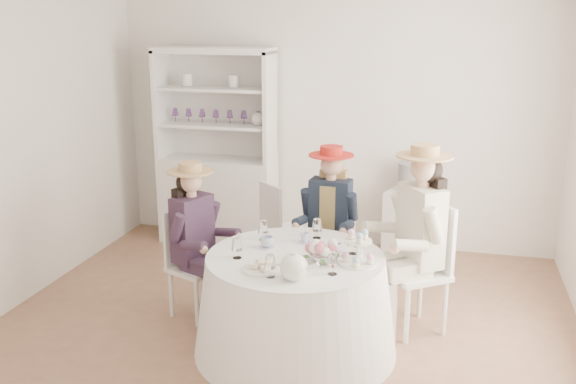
# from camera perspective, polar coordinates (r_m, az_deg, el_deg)

# --- Properties ---
(ground) EXTENTS (4.50, 4.50, 0.00)m
(ground) POSITION_cam_1_polar(r_m,az_deg,el_deg) (5.14, -0.28, -11.65)
(ground) COLOR brown
(ground) RESTS_ON ground
(wall_back) EXTENTS (4.50, 0.00, 4.50)m
(wall_back) POSITION_cam_1_polar(r_m,az_deg,el_deg) (6.61, 4.08, 6.79)
(wall_back) COLOR silver
(wall_back) RESTS_ON ground
(wall_front) EXTENTS (4.50, 0.00, 4.50)m
(wall_front) POSITION_cam_1_polar(r_m,az_deg,el_deg) (2.86, -10.41, -5.09)
(wall_front) COLOR silver
(wall_front) RESTS_ON ground
(wall_left) EXTENTS (0.00, 4.50, 4.50)m
(wall_left) POSITION_cam_1_polar(r_m,az_deg,el_deg) (5.67, -22.96, 4.15)
(wall_left) COLOR silver
(wall_left) RESTS_ON ground
(tea_table) EXTENTS (1.45, 1.45, 0.72)m
(tea_table) POSITION_cam_1_polar(r_m,az_deg,el_deg) (4.64, 0.65, -9.88)
(tea_table) COLOR white
(tea_table) RESTS_ON ground
(hutch) EXTENTS (1.28, 0.65, 2.03)m
(hutch) POSITION_cam_1_polar(r_m,az_deg,el_deg) (6.78, -6.20, 1.56)
(hutch) COLOR silver
(hutch) RESTS_ON ground
(side_table) EXTENTS (0.53, 0.53, 0.67)m
(side_table) POSITION_cam_1_polar(r_m,az_deg,el_deg) (6.50, 10.80, -2.78)
(side_table) COLOR silver
(side_table) RESTS_ON ground
(hatbox) EXTENTS (0.32, 0.32, 0.28)m
(hatbox) POSITION_cam_1_polar(r_m,az_deg,el_deg) (6.37, 11.01, 1.30)
(hatbox) COLOR black
(hatbox) RESTS_ON side_table
(guest_left) EXTENTS (0.53, 0.48, 1.26)m
(guest_left) POSITION_cam_1_polar(r_m,az_deg,el_deg) (5.06, -8.30, -3.49)
(guest_left) COLOR silver
(guest_left) RESTS_ON ground
(guest_mid) EXTENTS (0.48, 0.50, 1.31)m
(guest_mid) POSITION_cam_1_polar(r_m,az_deg,el_deg) (5.36, 3.72, -1.94)
(guest_mid) COLOR silver
(guest_mid) RESTS_ON ground
(guest_right) EXTENTS (0.62, 0.59, 1.45)m
(guest_right) POSITION_cam_1_polar(r_m,az_deg,el_deg) (4.83, 11.45, -3.25)
(guest_right) COLOR silver
(guest_right) RESTS_ON ground
(spare_chair) EXTENTS (0.51, 0.51, 0.88)m
(spare_chair) POSITION_cam_1_polar(r_m,az_deg,el_deg) (5.89, -0.74, -3.04)
(spare_chair) COLOR silver
(spare_chair) RESTS_ON ground
(teacup_a) EXTENTS (0.13, 0.13, 0.08)m
(teacup_a) POSITION_cam_1_polar(r_m,az_deg,el_deg) (4.63, -1.88, -4.55)
(teacup_a) COLOR white
(teacup_a) RESTS_ON tea_table
(teacup_b) EXTENTS (0.08, 0.08, 0.07)m
(teacup_b) POSITION_cam_1_polar(r_m,az_deg,el_deg) (4.73, 1.50, -4.14)
(teacup_b) COLOR white
(teacup_b) RESTS_ON tea_table
(teacup_c) EXTENTS (0.10, 0.10, 0.06)m
(teacup_c) POSITION_cam_1_polar(r_m,az_deg,el_deg) (4.54, 4.28, -5.07)
(teacup_c) COLOR white
(teacup_c) RESTS_ON tea_table
(flower_bowl) EXTENTS (0.28, 0.28, 0.05)m
(flower_bowl) POSITION_cam_1_polar(r_m,az_deg,el_deg) (4.39, 3.28, -5.87)
(flower_bowl) COLOR white
(flower_bowl) RESTS_ON tea_table
(flower_arrangement) EXTENTS (0.20, 0.20, 0.07)m
(flower_arrangement) POSITION_cam_1_polar(r_m,az_deg,el_deg) (4.36, 2.93, -5.03)
(flower_arrangement) COLOR #CB6577
(flower_arrangement) RESTS_ON tea_table
(table_teapot) EXTENTS (0.25, 0.18, 0.19)m
(table_teapot) POSITION_cam_1_polar(r_m,az_deg,el_deg) (4.08, 0.56, -6.73)
(table_teapot) COLOR white
(table_teapot) RESTS_ON tea_table
(sandwich_plate) EXTENTS (0.27, 0.27, 0.06)m
(sandwich_plate) POSITION_cam_1_polar(r_m,az_deg,el_deg) (4.25, -2.28, -6.74)
(sandwich_plate) COLOR white
(sandwich_plate) RESTS_ON tea_table
(cupcake_stand) EXTENTS (0.25, 0.25, 0.23)m
(cupcake_stand) POSITION_cam_1_polar(r_m,az_deg,el_deg) (4.34, 6.23, -5.35)
(cupcake_stand) COLOR white
(cupcake_stand) RESTS_ON tea_table
(stemware_set) EXTENTS (0.84, 0.88, 0.15)m
(stemware_set) POSITION_cam_1_polar(r_m,az_deg,el_deg) (4.47, 0.67, -4.80)
(stemware_set) COLOR white
(stemware_set) RESTS_ON tea_table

